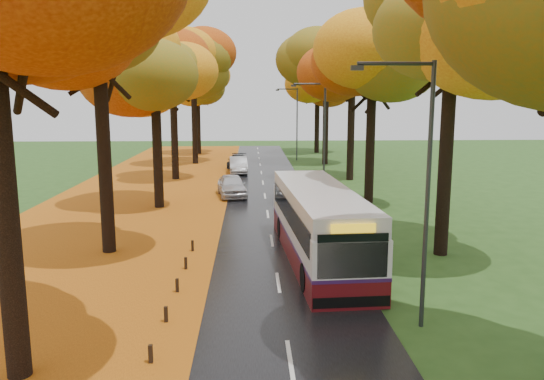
{
  "coord_description": "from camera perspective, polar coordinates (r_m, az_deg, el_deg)",
  "views": [
    {
      "loc": [
        -1.03,
        -7.17,
        6.95
      ],
      "look_at": [
        0.0,
        17.75,
        2.6
      ],
      "focal_mm": 35.0,
      "sensor_mm": 36.0,
      "label": 1
    }
  ],
  "objects": [
    {
      "name": "car_white",
      "position": [
        37.69,
        -4.34,
        0.49
      ],
      "size": [
        2.48,
        4.75,
        1.54
      ],
      "primitive_type": "imported",
      "rotation": [
        0.0,
        0.0,
        0.15
      ],
      "color": "silver",
      "rests_on": "road"
    },
    {
      "name": "streetlamp_far",
      "position": [
        59.42,
        2.47,
        7.72
      ],
      "size": [
        2.45,
        0.18,
        8.0
      ],
      "color": "#333538",
      "rests_on": "ground"
    },
    {
      "name": "car_dark",
      "position": [
        53.57,
        -3.76,
        3.13
      ],
      "size": [
        2.09,
        4.44,
        1.25
      ],
      "primitive_type": "imported",
      "rotation": [
        0.0,
        0.0,
        -0.08
      ],
      "color": "black",
      "rests_on": "road"
    },
    {
      "name": "trees_left",
      "position": [
        34.88,
        -12.9,
        13.9
      ],
      "size": [
        9.2,
        74.0,
        13.88
      ],
      "color": "black",
      "rests_on": "ground"
    },
    {
      "name": "car_silver",
      "position": [
        49.2,
        -3.64,
        2.68
      ],
      "size": [
        1.85,
        4.65,
        1.5
      ],
      "primitive_type": "imported",
      "rotation": [
        0.0,
        0.0,
        0.06
      ],
      "color": "#9FA3A7",
      "rests_on": "road"
    },
    {
      "name": "leaf_verge",
      "position": [
        33.86,
        -15.94,
        -2.32
      ],
      "size": [
        12.0,
        90.0,
        0.02
      ],
      "primitive_type": "cube",
      "color": "#873F0C",
      "rests_on": "ground"
    },
    {
      "name": "streetlamp_near",
      "position": [
        16.12,
        15.64,
        1.55
      ],
      "size": [
        2.45,
        0.18,
        8.0
      ],
      "color": "#333538",
      "rests_on": "ground"
    },
    {
      "name": "bus",
      "position": [
        22.97,
        5.06,
        -3.48
      ],
      "size": [
        3.38,
        11.84,
        3.08
      ],
      "rotation": [
        0.0,
        0.0,
        0.06
      ],
      "color": "#550D12",
      "rests_on": "road"
    },
    {
      "name": "road",
      "position": [
        32.92,
        -0.52,
        -2.26
      ],
      "size": [
        6.5,
        90.0,
        0.04
      ],
      "primitive_type": "cube",
      "color": "black",
      "rests_on": "ground"
    },
    {
      "name": "centre_line",
      "position": [
        32.92,
        -0.52,
        -2.22
      ],
      "size": [
        0.12,
        90.0,
        0.01
      ],
      "primitive_type": "cube",
      "color": "silver",
      "rests_on": "road"
    },
    {
      "name": "trees_right",
      "position": [
        35.17,
        11.52,
        14.17
      ],
      "size": [
        9.3,
        74.2,
        13.96
      ],
      "color": "black",
      "rests_on": "ground"
    },
    {
      "name": "bollard_row",
      "position": [
        13.88,
        -13.95,
        -19.22
      ],
      "size": [
        0.11,
        23.51,
        0.52
      ],
      "color": "black",
      "rests_on": "ground"
    },
    {
      "name": "streetlamp_mid",
      "position": [
        37.57,
        5.29,
        6.44
      ],
      "size": [
        2.45,
        0.18,
        8.0
      ],
      "color": "#333538",
      "rests_on": "ground"
    },
    {
      "name": "leaf_drift",
      "position": [
        32.97,
        -5.83,
        -2.25
      ],
      "size": [
        0.9,
        90.0,
        0.01
      ],
      "primitive_type": "cube",
      "color": "#CA6D14",
      "rests_on": "road"
    }
  ]
}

